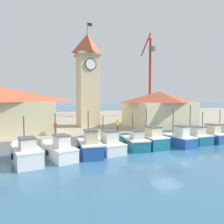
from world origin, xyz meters
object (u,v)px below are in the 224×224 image
object	(u,v)px
fishing_boat_left_inner	(89,146)
warehouse_right	(159,109)
fishing_boat_left_outer	(58,149)
fishing_boat_center	(134,142)
fishing_boat_end_right	(224,134)
fishing_boat_far_left	(26,153)
fishing_boat_right_inner	(177,138)
fishing_boat_far_right	(207,135)
dock_worker_near_tower	(118,125)
fishing_boat_mid_right	(149,139)
clock_tower	(88,78)
fishing_boat_right_outer	(193,137)
dock_worker_along_quay	(55,128)
port_crane_near	(150,85)
fishing_boat_mid_left	(106,144)

from	to	relation	value
fishing_boat_left_inner	warehouse_right	distance (m)	15.17
fishing_boat_left_outer	fishing_boat_center	distance (m)	7.91
fishing_boat_end_right	warehouse_right	world-z (taller)	warehouse_right
fishing_boat_far_left	warehouse_right	distance (m)	20.18
fishing_boat_right_inner	fishing_boat_far_right	size ratio (longest dim) A/B	0.95
dock_worker_near_tower	fishing_boat_center	bearing A→B (deg)	-90.29
fishing_boat_mid_right	clock_tower	world-z (taller)	clock_tower
fishing_boat_far_left	fishing_boat_far_right	distance (m)	20.65
fishing_boat_far_left	clock_tower	bearing A→B (deg)	52.61
fishing_boat_right_outer	fishing_boat_end_right	size ratio (longest dim) A/B	0.91
fishing_boat_far_right	warehouse_right	world-z (taller)	warehouse_right
fishing_boat_mid_right	clock_tower	xyz separation A→B (m)	(-3.63, 10.66, 7.38)
dock_worker_along_quay	fishing_boat_right_outer	bearing A→B (deg)	-18.19
fishing_boat_left_inner	fishing_boat_right_outer	distance (m)	12.94
fishing_boat_far_left	fishing_boat_mid_right	xyz separation A→B (m)	(12.59, 1.06, 0.01)
fishing_boat_far_left	port_crane_near	world-z (taller)	port_crane_near
fishing_boat_far_left	fishing_boat_end_right	bearing A→B (deg)	1.69
port_crane_near	fishing_boat_mid_left	bearing A→B (deg)	-131.20
fishing_boat_left_inner	fishing_boat_mid_right	xyz separation A→B (m)	(7.08, 0.82, -0.03)
fishing_boat_mid_right	warehouse_right	xyz separation A→B (m)	(5.90, 6.48, 2.88)
fishing_boat_center	clock_tower	world-z (taller)	clock_tower
fishing_boat_right_inner	fishing_boat_far_right	world-z (taller)	fishing_boat_right_inner
fishing_boat_far_left	fishing_boat_center	bearing A→B (deg)	4.47
fishing_boat_right_outer	fishing_boat_left_outer	bearing A→B (deg)	-179.30
port_crane_near	fishing_boat_mid_right	bearing A→B (deg)	-123.22
dock_worker_near_tower	fishing_boat_left_inner	bearing A→B (deg)	-136.91
fishing_boat_right_outer	fishing_boat_center	bearing A→B (deg)	178.59
fishing_boat_mid_right	port_crane_near	distance (m)	28.27
clock_tower	fishing_boat_center	bearing A→B (deg)	-81.44
warehouse_right	dock_worker_near_tower	bearing A→B (deg)	-162.28
fishing_boat_right_outer	fishing_boat_mid_left	bearing A→B (deg)	178.27
fishing_boat_left_inner	fishing_boat_right_outer	xyz separation A→B (m)	(12.93, 0.39, -0.13)
fishing_boat_far_left	fishing_boat_center	size ratio (longest dim) A/B	1.06
fishing_boat_far_left	clock_tower	size ratio (longest dim) A/B	0.33
fishing_boat_mid_left	fishing_boat_far_right	bearing A→B (deg)	-1.19
fishing_boat_left_outer	dock_worker_near_tower	world-z (taller)	fishing_boat_left_outer
dock_worker_along_quay	dock_worker_near_tower	bearing A→B (deg)	-4.59
fishing_boat_left_inner	port_crane_near	world-z (taller)	port_crane_near
fishing_boat_far_left	port_crane_near	xyz separation A→B (m)	(27.55, 23.91, 7.33)
fishing_boat_left_inner	dock_worker_along_quay	size ratio (longest dim) A/B	3.05
fishing_boat_center	fishing_boat_right_outer	size ratio (longest dim) A/B	1.04
fishing_boat_far_right	dock_worker_along_quay	distance (m)	18.07
fishing_boat_right_inner	fishing_boat_left_inner	bearing A→B (deg)	-179.99
fishing_boat_mid_left	fishing_boat_mid_right	size ratio (longest dim) A/B	1.01
fishing_boat_center	clock_tower	size ratio (longest dim) A/B	0.31
fishing_boat_far_right	clock_tower	distance (m)	17.70
fishing_boat_right_inner	clock_tower	distance (m)	15.22
fishing_boat_mid_right	fishing_boat_mid_left	bearing A→B (deg)	-178.95
fishing_boat_far_left	dock_worker_near_tower	world-z (taller)	fishing_boat_far_left
fishing_boat_left_outer	fishing_boat_mid_left	size ratio (longest dim) A/B	1.03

